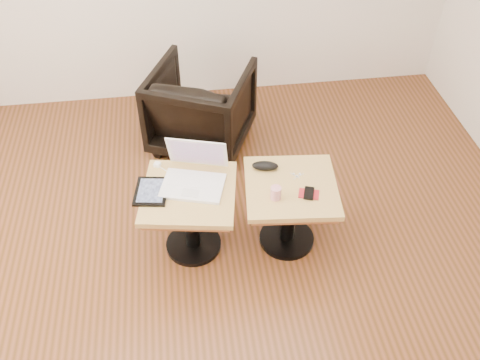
{
  "coord_description": "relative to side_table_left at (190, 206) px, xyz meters",
  "views": [
    {
      "loc": [
        -0.05,
        -1.81,
        2.66
      ],
      "look_at": [
        0.26,
        0.46,
        0.54
      ],
      "focal_mm": 40.0,
      "sensor_mm": 36.0,
      "label": 1
    }
  ],
  "objects": [
    {
      "name": "side_table_right",
      "position": [
        0.6,
        -0.03,
        0.0
      ],
      "size": [
        0.59,
        0.59,
        0.49
      ],
      "rotation": [
        0.0,
        0.0,
        -0.1
      ],
      "color": "black",
      "rests_on": "ground"
    },
    {
      "name": "room_shell",
      "position": [
        0.04,
        -0.46,
        0.98
      ],
      "size": [
        4.52,
        4.52,
        2.71
      ],
      "color": "#4C2D12",
      "rests_on": "ground"
    },
    {
      "name": "earbuds_tangle",
      "position": [
        0.65,
        0.05,
        0.13
      ],
      "size": [
        0.07,
        0.05,
        0.01
      ],
      "color": "white",
      "rests_on": "side_table_right"
    },
    {
      "name": "charging_adapter",
      "position": [
        -0.18,
        0.25,
        0.13
      ],
      "size": [
        0.05,
        0.05,
        0.02
      ],
      "primitive_type": "cube",
      "rotation": [
        0.0,
        0.0,
        -0.46
      ],
      "color": "white",
      "rests_on": "side_table_left"
    },
    {
      "name": "laptop",
      "position": [
        0.04,
        0.08,
        0.17
      ],
      "size": [
        0.44,
        0.41,
        0.25
      ],
      "rotation": [
        0.0,
        0.0,
        -0.29
      ],
      "color": "white",
      "rests_on": "side_table_left"
    },
    {
      "name": "phone_on_sleeve",
      "position": [
        0.69,
        -0.12,
        0.13
      ],
      "size": [
        0.14,
        0.12,
        0.01
      ],
      "rotation": [
        0.0,
        0.0,
        -0.31
      ],
      "color": "maroon",
      "rests_on": "side_table_right"
    },
    {
      "name": "tablet",
      "position": [
        -0.22,
        0.02,
        0.13
      ],
      "size": [
        0.22,
        0.26,
        0.02
      ],
      "rotation": [
        0.0,
        0.0,
        -0.15
      ],
      "color": "black",
      "rests_on": "side_table_left"
    },
    {
      "name": "armchair",
      "position": [
        0.15,
        1.07,
        -0.05
      ],
      "size": [
        0.92,
        0.93,
        0.65
      ],
      "primitive_type": "imported",
      "rotation": [
        0.0,
        0.0,
        2.72
      ],
      "color": "black",
      "rests_on": "ground"
    },
    {
      "name": "side_table_left",
      "position": [
        0.0,
        0.0,
        0.0
      ],
      "size": [
        0.62,
        0.62,
        0.49
      ],
      "rotation": [
        0.0,
        0.0,
        -0.17
      ],
      "color": "black",
      "rests_on": "ground"
    },
    {
      "name": "glasses_case",
      "position": [
        0.47,
        0.13,
        0.15
      ],
      "size": [
        0.17,
        0.1,
        0.05
      ],
      "primitive_type": "ellipsoid",
      "rotation": [
        0.0,
        0.0,
        -0.2
      ],
      "color": "black",
      "rests_on": "side_table_right"
    },
    {
      "name": "striped_cup",
      "position": [
        0.49,
        -0.12,
        0.16
      ],
      "size": [
        0.07,
        0.07,
        0.08
      ],
      "primitive_type": "cylinder",
      "rotation": [
        0.0,
        0.0,
        -0.15
      ],
      "color": "#C7304F",
      "rests_on": "side_table_right"
    }
  ]
}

